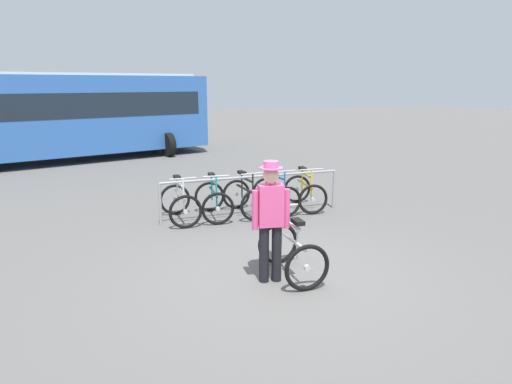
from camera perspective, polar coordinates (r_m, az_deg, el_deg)
ground_plane at (r=6.85m, az=3.06°, el=-10.15°), size 80.00×80.00×0.00m
bike_rack_rail at (r=9.49m, az=-0.40°, el=0.95°), size 3.91×0.22×0.88m
racked_bike_white at (r=9.35m, az=-9.48°, el=-1.43°), size 0.68×1.11×0.97m
racked_bike_teal at (r=9.49m, az=-5.34°, el=-1.07°), size 0.80×1.16×0.97m
racked_bike_black at (r=9.69m, az=-1.34°, el=-0.72°), size 0.70×1.11×0.97m
racked_bike_blue at (r=9.93m, az=2.49°, el=-0.37°), size 0.72×1.12×0.97m
racked_bike_yellow at (r=10.22m, az=6.11°, el=-0.05°), size 0.81×1.18×0.97m
featured_bicycle at (r=6.71m, az=4.06°, el=-6.21°), size 0.71×1.22×1.09m
person_with_featured_bike at (r=6.28m, az=1.84°, el=-3.12°), size 0.52×0.32×1.72m
bus_distant at (r=17.77m, az=-22.50°, el=9.23°), size 10.31×4.87×3.08m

